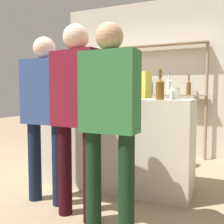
# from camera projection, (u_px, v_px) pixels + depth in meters

# --- Properties ---
(ground_plane) EXTENTS (16.00, 16.00, 0.00)m
(ground_plane) POSITION_uv_depth(u_px,v_px,m) (112.00, 185.00, 3.23)
(ground_plane) COLOR #9E8466
(bar_counter) EXTENTS (1.90, 0.65, 1.06)m
(bar_counter) POSITION_uv_depth(u_px,v_px,m) (112.00, 142.00, 3.19)
(bar_counter) COLOR beige
(bar_counter) RESTS_ON ground_plane
(back_wall) EXTENTS (3.50, 0.12, 2.80)m
(back_wall) POSITION_uv_depth(u_px,v_px,m) (153.00, 79.00, 4.89)
(back_wall) COLOR beige
(back_wall) RESTS_ON ground_plane
(back_shelf) EXTENTS (1.97, 0.18, 1.98)m
(back_shelf) POSITION_uv_depth(u_px,v_px,m) (151.00, 84.00, 4.73)
(back_shelf) COLOR #897056
(back_shelf) RESTS_ON ground_plane
(counter_bottle_0) EXTENTS (0.08, 0.08, 0.35)m
(counter_bottle_0) POSITION_uv_depth(u_px,v_px,m) (71.00, 88.00, 3.52)
(counter_bottle_0) COLOR black
(counter_bottle_0) RESTS_ON bar_counter
(counter_bottle_1) EXTENTS (0.08, 0.08, 0.32)m
(counter_bottle_1) POSITION_uv_depth(u_px,v_px,m) (160.00, 88.00, 2.70)
(counter_bottle_1) COLOR brown
(counter_bottle_1) RESTS_ON bar_counter
(counter_bottle_2) EXTENTS (0.07, 0.07, 0.30)m
(counter_bottle_2) POSITION_uv_depth(u_px,v_px,m) (114.00, 89.00, 2.90)
(counter_bottle_2) COLOR brown
(counter_bottle_2) RESTS_ON bar_counter
(counter_bottle_3) EXTENTS (0.08, 0.08, 0.36)m
(counter_bottle_3) POSITION_uv_depth(u_px,v_px,m) (66.00, 87.00, 3.24)
(counter_bottle_3) COLOR silver
(counter_bottle_3) RESTS_ON bar_counter
(counter_bottle_4) EXTENTS (0.08, 0.08, 0.33)m
(counter_bottle_4) POSITION_uv_depth(u_px,v_px,m) (125.00, 88.00, 2.88)
(counter_bottle_4) COLOR black
(counter_bottle_4) RESTS_ON bar_counter
(wine_glass) EXTENTS (0.07, 0.07, 0.15)m
(wine_glass) POSITION_uv_depth(u_px,v_px,m) (172.00, 89.00, 2.96)
(wine_glass) COLOR silver
(wine_glass) RESTS_ON bar_counter
(ice_bucket) EXTENTS (0.23, 0.23, 0.25)m
(ice_bucket) POSITION_uv_depth(u_px,v_px,m) (124.00, 88.00, 3.07)
(ice_bucket) COLOR black
(ice_bucket) RESTS_ON bar_counter
(cork_jar) EXTENTS (0.10, 0.10, 0.13)m
(cork_jar) POSITION_uv_depth(u_px,v_px,m) (175.00, 94.00, 2.80)
(cork_jar) COLOR silver
(cork_jar) RESTS_ON bar_counter
(server_behind_counter) EXTENTS (0.49, 0.29, 1.65)m
(server_behind_counter) POSITION_uv_depth(u_px,v_px,m) (134.00, 104.00, 3.85)
(server_behind_counter) COLOR brown
(server_behind_counter) RESTS_ON ground_plane
(customer_left) EXTENTS (0.49, 0.22, 1.69)m
(customer_left) POSITION_uv_depth(u_px,v_px,m) (45.00, 108.00, 2.66)
(customer_left) COLOR #121C33
(customer_left) RESTS_ON ground_plane
(customer_right) EXTENTS (0.47, 0.22, 1.69)m
(customer_right) POSITION_uv_depth(u_px,v_px,m) (109.00, 112.00, 2.09)
(customer_right) COLOR black
(customer_right) RESTS_ON ground_plane
(customer_center) EXTENTS (0.48, 0.26, 1.73)m
(customer_center) POSITION_uv_depth(u_px,v_px,m) (77.00, 106.00, 2.31)
(customer_center) COLOR black
(customer_center) RESTS_ON ground_plane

